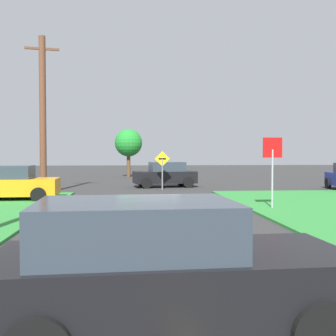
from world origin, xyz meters
The scene contains 9 objects.
ground_plane centered at (0.00, 0.00, 0.00)m, with size 120.00×120.00×0.00m, color #303030.
lane_stripe_center centered at (0.00, -8.00, 0.01)m, with size 0.20×14.00×0.01m, color yellow.
stop_sign centered at (4.73, -1.22, 1.97)m, with size 0.78×0.09×2.79m.
car_behind_on_main_road centered at (-0.31, -12.04, 0.80)m, with size 4.19×2.10×1.62m.
parked_car_near_building centered at (-6.35, 2.79, 0.81)m, with size 4.51×2.28×1.62m.
car_approaching_junction centered at (1.50, 10.06, 0.80)m, with size 4.16×2.44×1.62m.
utility_pole_mid centered at (-5.43, 6.17, 4.31)m, with size 1.79×0.42×8.45m.
direction_sign centered at (1.16, 8.04, 1.43)m, with size 0.90×0.17×2.31m.
oak_tree_left centered at (-0.95, 21.90, 3.13)m, with size 2.53×2.53×4.42m.
Camera 1 is at (-0.68, -16.87, 2.17)m, focal length 44.69 mm.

